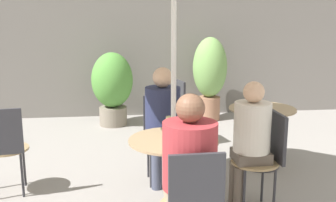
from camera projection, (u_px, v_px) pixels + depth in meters
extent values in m
cube|color=slate|center=(153.00, 31.00, 6.84)|extent=(10.00, 0.06, 3.00)
cylinder|color=#2D2D33|center=(173.00, 178.00, 3.44)|extent=(0.06, 0.06, 0.67)
cylinder|color=#997F5B|center=(173.00, 140.00, 3.37)|extent=(0.78, 0.78, 0.02)
cylinder|color=#2D2D33|center=(259.00, 165.00, 4.67)|extent=(0.45, 0.45, 0.01)
cylinder|color=#2D2D33|center=(261.00, 138.00, 4.60)|extent=(0.06, 0.06, 0.67)
cylinder|color=#997F5B|center=(262.00, 109.00, 4.53)|extent=(0.77, 0.77, 0.02)
cube|color=#2D2D33|center=(197.00, 187.00, 2.47)|extent=(0.36, 0.04, 0.44)
cylinder|color=#997F56|center=(255.00, 162.00, 3.53)|extent=(0.43, 0.43, 0.02)
cylinder|color=#2D2D33|center=(274.00, 192.00, 3.46)|extent=(0.02, 0.02, 0.45)
cylinder|color=#2D2D33|center=(262.00, 179.00, 3.73)|extent=(0.02, 0.02, 0.45)
cylinder|color=#2D2D33|center=(244.00, 194.00, 3.42)|extent=(0.02, 0.02, 0.45)
cylinder|color=#2D2D33|center=(234.00, 181.00, 3.69)|extent=(0.02, 0.02, 0.45)
cube|color=#2D2D33|center=(277.00, 137.00, 3.51)|extent=(0.04, 0.36, 0.44)
cylinder|color=#997F56|center=(162.00, 140.00, 4.14)|extent=(0.43, 0.43, 0.02)
cylinder|color=#2D2D33|center=(173.00, 156.00, 4.34)|extent=(0.02, 0.02, 0.45)
cylinder|color=#2D2D33|center=(148.00, 158.00, 4.30)|extent=(0.02, 0.02, 0.45)
cylinder|color=#2D2D33|center=(177.00, 166.00, 4.07)|extent=(0.02, 0.02, 0.45)
cylinder|color=#2D2D33|center=(151.00, 167.00, 4.03)|extent=(0.02, 0.02, 0.45)
cube|color=#2D2D33|center=(160.00, 115.00, 4.28)|extent=(0.36, 0.04, 0.44)
cylinder|color=#997F56|center=(166.00, 114.00, 5.26)|extent=(0.43, 0.43, 0.02)
cylinder|color=#2D2D33|center=(179.00, 133.00, 5.23)|extent=(0.02, 0.02, 0.45)
cylinder|color=#2D2D33|center=(172.00, 127.00, 5.48)|extent=(0.02, 0.02, 0.45)
cylinder|color=#2D2D33|center=(160.00, 135.00, 5.13)|extent=(0.02, 0.02, 0.45)
cylinder|color=#2D2D33|center=(153.00, 129.00, 5.39)|extent=(0.02, 0.02, 0.45)
cube|color=#2D2D33|center=(179.00, 96.00, 5.27)|extent=(0.11, 0.36, 0.44)
cylinder|color=#997F56|center=(6.00, 149.00, 3.87)|extent=(0.43, 0.43, 0.02)
cylinder|color=#2D2D33|center=(22.00, 175.00, 3.82)|extent=(0.02, 0.02, 0.45)
cylinder|color=#2D2D33|center=(24.00, 165.00, 4.08)|extent=(0.02, 0.02, 0.45)
cube|color=#2D2D33|center=(2.00, 132.00, 3.64)|extent=(0.36, 0.09, 0.44)
cube|color=gray|center=(189.00, 195.00, 2.73)|extent=(0.33, 0.37, 0.11)
cylinder|color=#9E2D33|center=(190.00, 155.00, 2.67)|extent=(0.38, 0.38, 0.46)
sphere|color=brown|center=(190.00, 108.00, 2.60)|extent=(0.20, 0.20, 0.20)
cylinder|color=brown|center=(234.00, 184.00, 3.62)|extent=(0.10, 0.10, 0.45)
cylinder|color=brown|center=(239.00, 191.00, 3.48)|extent=(0.10, 0.10, 0.45)
cube|color=brown|center=(251.00, 156.00, 3.51)|extent=(0.32, 0.29, 0.10)
cylinder|color=beige|center=(252.00, 127.00, 3.45)|extent=(0.33, 0.33, 0.44)
sphere|color=#DBAD89|center=(254.00, 92.00, 3.39)|extent=(0.19, 0.19, 0.19)
cylinder|color=#42475B|center=(157.00, 168.00, 4.01)|extent=(0.11, 0.11, 0.45)
cylinder|color=#42475B|center=(172.00, 167.00, 4.03)|extent=(0.11, 0.11, 0.45)
cube|color=#42475B|center=(163.00, 136.00, 4.09)|extent=(0.32, 0.35, 0.11)
cylinder|color=#232847|center=(163.00, 109.00, 4.03)|extent=(0.36, 0.36, 0.46)
sphere|color=#DBAD89|center=(163.00, 77.00, 3.96)|extent=(0.20, 0.20, 0.20)
cylinder|color=beige|center=(170.00, 126.00, 3.49)|extent=(0.07, 0.07, 0.16)
cylinder|color=silver|center=(177.00, 136.00, 3.22)|extent=(0.07, 0.07, 0.14)
cylinder|color=slate|center=(113.00, 116.00, 6.43)|extent=(0.45, 0.45, 0.30)
ellipsoid|color=#4C8938|center=(112.00, 80.00, 6.30)|extent=(0.66, 0.66, 0.89)
cylinder|color=#93664C|center=(209.00, 108.00, 6.76)|extent=(0.37, 0.37, 0.40)
ellipsoid|color=#709E51|center=(210.00, 67.00, 6.61)|extent=(0.58, 0.58, 1.01)
cylinder|color=silver|center=(174.00, 92.00, 3.28)|extent=(0.04, 0.04, 2.24)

